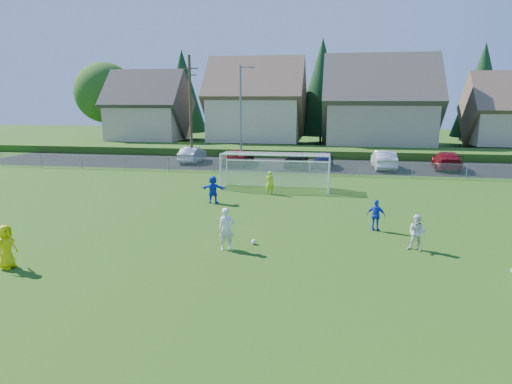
% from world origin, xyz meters
% --- Properties ---
extents(ground, '(160.00, 160.00, 0.00)m').
position_xyz_m(ground, '(0.00, 0.00, 0.00)').
color(ground, '#193D0C').
rests_on(ground, ground).
extents(asphalt_lot, '(60.00, 60.00, 0.00)m').
position_xyz_m(asphalt_lot, '(0.00, 27.50, 0.01)').
color(asphalt_lot, black).
rests_on(asphalt_lot, ground).
extents(grass_embankment, '(70.00, 6.00, 0.80)m').
position_xyz_m(grass_embankment, '(0.00, 35.00, 0.40)').
color(grass_embankment, '#1E420F').
rests_on(grass_embankment, ground).
extents(soccer_ball, '(0.22, 0.22, 0.22)m').
position_xyz_m(soccer_ball, '(0.64, 3.72, 0.11)').
color(soccer_ball, white).
rests_on(soccer_ball, ground).
extents(referee, '(0.59, 0.85, 1.65)m').
position_xyz_m(referee, '(-7.84, -0.56, 0.83)').
color(referee, '#E7DB04').
rests_on(referee, ground).
extents(player_white_a, '(0.76, 0.65, 1.76)m').
position_xyz_m(player_white_a, '(-0.36, 2.88, 0.88)').
color(player_white_a, white).
rests_on(player_white_a, ground).
extents(player_white_b, '(0.90, 0.80, 1.53)m').
position_xyz_m(player_white_b, '(7.38, 4.04, 0.76)').
color(player_white_b, white).
rests_on(player_white_b, ground).
extents(player_blue_a, '(0.95, 0.63, 1.49)m').
position_xyz_m(player_blue_a, '(5.98, 6.73, 0.75)').
color(player_blue_a, blue).
rests_on(player_blue_a, ground).
extents(player_blue_b, '(1.54, 0.53, 1.65)m').
position_xyz_m(player_blue_b, '(-3.11, 11.02, 0.83)').
color(player_blue_b, blue).
rests_on(player_blue_b, ground).
extents(goalkeeper, '(0.60, 0.45, 1.51)m').
position_xyz_m(goalkeeper, '(-0.14, 14.06, 0.75)').
color(goalkeeper, '#B6EA1B').
rests_on(goalkeeper, ground).
extents(car_b, '(1.60, 4.53, 1.49)m').
position_xyz_m(car_b, '(-9.60, 27.43, 0.74)').
color(car_b, silver).
rests_on(car_b, ground).
extents(car_c, '(2.46, 5.13, 1.41)m').
position_xyz_m(car_c, '(-4.94, 26.74, 0.71)').
color(car_c, '#5B0A0D').
rests_on(car_c, ground).
extents(car_d, '(2.03, 4.90, 1.42)m').
position_xyz_m(car_d, '(0.57, 26.24, 0.71)').
color(car_d, black).
rests_on(car_d, ground).
extents(car_e, '(1.79, 4.30, 1.46)m').
position_xyz_m(car_e, '(3.00, 26.42, 0.73)').
color(car_e, '#181751').
rests_on(car_e, ground).
extents(car_f, '(1.89, 4.99, 1.63)m').
position_xyz_m(car_f, '(8.24, 26.33, 0.81)').
color(car_f, white).
rests_on(car_f, ground).
extents(car_g, '(2.78, 5.61, 1.57)m').
position_xyz_m(car_g, '(13.67, 27.07, 0.78)').
color(car_g, maroon).
rests_on(car_g, ground).
extents(soccer_goal, '(7.42, 1.90, 2.50)m').
position_xyz_m(soccer_goal, '(0.00, 16.05, 1.63)').
color(soccer_goal, white).
rests_on(soccer_goal, ground).
extents(chainlink_fence, '(52.06, 0.06, 1.20)m').
position_xyz_m(chainlink_fence, '(0.00, 22.00, 0.63)').
color(chainlink_fence, gray).
rests_on(chainlink_fence, ground).
extents(streetlight, '(1.38, 0.18, 9.00)m').
position_xyz_m(streetlight, '(-4.45, 26.00, 4.84)').
color(streetlight, slate).
rests_on(streetlight, ground).
extents(utility_pole, '(1.60, 0.26, 10.00)m').
position_xyz_m(utility_pole, '(-9.50, 27.00, 5.15)').
color(utility_pole, '#473321').
rests_on(utility_pole, ground).
extents(houses_row, '(53.90, 11.45, 13.27)m').
position_xyz_m(houses_row, '(1.97, 42.46, 7.33)').
color(houses_row, tan).
rests_on(houses_row, ground).
extents(tree_row, '(65.98, 12.36, 13.80)m').
position_xyz_m(tree_row, '(1.04, 48.74, 6.91)').
color(tree_row, '#382616').
rests_on(tree_row, ground).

